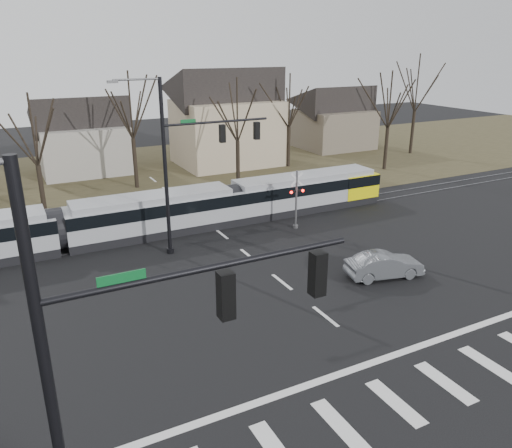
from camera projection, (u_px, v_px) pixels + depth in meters
name	position (u px, v px, depth m)	size (l,w,h in m)	color
ground	(352.00, 338.00, 21.31)	(140.00, 140.00, 0.00)	black
grass_verge	(147.00, 175.00, 48.09)	(140.00, 28.00, 0.01)	#38331E
crosswalk	(421.00, 392.00, 17.96)	(27.00, 2.60, 0.01)	silver
stop_line	(380.00, 360.00, 19.80)	(28.00, 0.35, 0.01)	silver
lane_dashes	(210.00, 225.00, 34.70)	(0.18, 30.00, 0.01)	silver
rail_pair	(211.00, 225.00, 34.52)	(90.00, 1.52, 0.06)	#59595E
tram	(152.00, 213.00, 32.45)	(35.85, 2.66, 2.72)	gray
sedan	(384.00, 265.00, 26.69)	(4.38, 2.33, 1.37)	#53565B
signal_pole_near_left	(136.00, 371.00, 9.88)	(9.28, 0.44, 10.20)	black
signal_pole_far	(191.00, 157.00, 28.81)	(9.28, 0.44, 10.20)	black
rail_crossing_signal	(296.00, 201.00, 33.53)	(1.08, 0.36, 4.00)	#59595B
tree_row	(185.00, 130.00, 42.24)	(59.20, 7.20, 10.00)	black
house_b	(82.00, 131.00, 47.94)	(8.64, 7.56, 7.65)	gray
house_c	(227.00, 113.00, 51.03)	(10.80, 8.64, 10.10)	tan
house_d	(335.00, 115.00, 59.60)	(8.64, 7.56, 7.65)	brown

